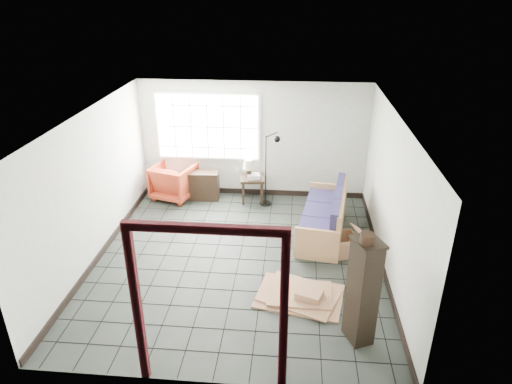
# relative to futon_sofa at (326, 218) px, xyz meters

# --- Properties ---
(ground) EXTENTS (5.50, 5.50, 0.00)m
(ground) POSITION_rel_futon_sofa_xyz_m (-1.56, -1.06, -0.33)
(ground) COLOR black
(ground) RESTS_ON ground
(room_shell) EXTENTS (5.02, 5.52, 2.61)m
(room_shell) POSITION_rel_futon_sofa_xyz_m (-1.56, -1.03, 1.35)
(room_shell) COLOR #ABB0A9
(room_shell) RESTS_ON ground
(window_panel) EXTENTS (2.32, 0.08, 1.52)m
(window_panel) POSITION_rel_futon_sofa_xyz_m (-2.56, 1.64, 1.27)
(window_panel) COLOR silver
(window_panel) RESTS_ON ground
(doorway_trim) EXTENTS (1.80, 0.08, 2.20)m
(doorway_trim) POSITION_rel_futon_sofa_xyz_m (-1.56, -3.76, 1.05)
(doorway_trim) COLOR #3E0E13
(doorway_trim) RESTS_ON ground
(futon_sofa) EXTENTS (1.07, 2.15, 0.91)m
(futon_sofa) POSITION_rel_futon_sofa_xyz_m (0.00, 0.00, 0.00)
(futon_sofa) COLOR tan
(futon_sofa) RESTS_ON ground
(armchair) EXTENTS (1.04, 1.01, 0.87)m
(armchair) POSITION_rel_futon_sofa_xyz_m (-3.33, 1.34, 0.11)
(armchair) COLOR maroon
(armchair) RESTS_ON ground
(side_table) EXTENTS (0.57, 0.57, 0.57)m
(side_table) POSITION_rel_futon_sofa_xyz_m (-1.55, 1.34, 0.14)
(side_table) COLOR black
(side_table) RESTS_ON ground
(table_lamp) EXTENTS (0.36, 0.36, 0.43)m
(table_lamp) POSITION_rel_futon_sofa_xyz_m (-1.63, 1.30, 0.53)
(table_lamp) COLOR black
(table_lamp) RESTS_ON side_table
(projector) EXTENTS (0.31, 0.26, 0.10)m
(projector) POSITION_rel_futon_sofa_xyz_m (-1.53, 1.27, 0.29)
(projector) COLOR silver
(projector) RESTS_ON side_table
(floor_lamp) EXTENTS (0.45, 0.33, 1.69)m
(floor_lamp) POSITION_rel_futon_sofa_xyz_m (-1.14, 1.12, 0.57)
(floor_lamp) COLOR black
(floor_lamp) RESTS_ON ground
(console_shelf) EXTENTS (0.84, 0.37, 0.64)m
(console_shelf) POSITION_rel_futon_sofa_xyz_m (-2.73, 1.34, -0.01)
(console_shelf) COLOR black
(console_shelf) RESTS_ON ground
(tall_shelf) EXTENTS (0.47, 0.52, 1.56)m
(tall_shelf) POSITION_rel_futon_sofa_xyz_m (0.30, -2.86, 0.46)
(tall_shelf) COLOR black
(tall_shelf) RESTS_ON ground
(pot) EXTENTS (0.23, 0.23, 0.13)m
(pot) POSITION_rel_futon_sofa_xyz_m (0.27, -2.93, 1.30)
(pot) COLOR black
(pot) RESTS_ON tall_shelf
(open_box) EXTENTS (0.96, 0.67, 0.50)m
(open_box) POSITION_rel_futon_sofa_xyz_m (0.23, -0.72, -0.15)
(open_box) COLOR #AA7352
(open_box) RESTS_ON ground
(cardboard_pile) EXTENTS (1.46, 1.22, 0.19)m
(cardboard_pile) POSITION_rel_futon_sofa_xyz_m (-0.48, -2.05, -0.28)
(cardboard_pile) COLOR #AA7352
(cardboard_pile) RESTS_ON ground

